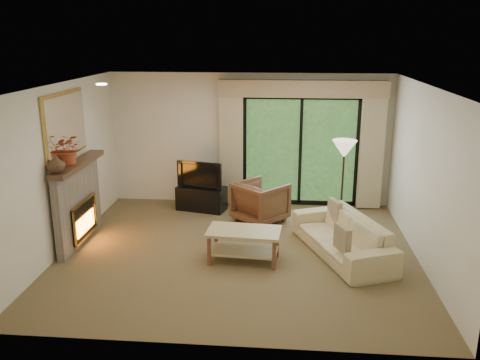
# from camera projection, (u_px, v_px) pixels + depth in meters

# --- Properties ---
(floor) EXTENTS (5.50, 5.50, 0.00)m
(floor) POSITION_uv_depth(u_px,v_px,m) (238.00, 252.00, 8.00)
(floor) COLOR brown
(floor) RESTS_ON ground
(ceiling) EXTENTS (5.50, 5.50, 0.00)m
(ceiling) POSITION_uv_depth(u_px,v_px,m) (238.00, 85.00, 7.27)
(ceiling) COLOR white
(ceiling) RESTS_ON ground
(wall_back) EXTENTS (5.00, 0.00, 5.00)m
(wall_back) POSITION_uv_depth(u_px,v_px,m) (250.00, 140.00, 10.03)
(wall_back) COLOR #F7E8D0
(wall_back) RESTS_ON ground
(wall_front) EXTENTS (5.00, 0.00, 5.00)m
(wall_front) POSITION_uv_depth(u_px,v_px,m) (216.00, 236.00, 5.24)
(wall_front) COLOR #F7E8D0
(wall_front) RESTS_ON ground
(wall_left) EXTENTS (0.00, 5.00, 5.00)m
(wall_left) POSITION_uv_depth(u_px,v_px,m) (62.00, 169.00, 7.87)
(wall_left) COLOR #F7E8D0
(wall_left) RESTS_ON ground
(wall_right) EXTENTS (0.00, 5.00, 5.00)m
(wall_right) POSITION_uv_depth(u_px,v_px,m) (426.00, 177.00, 7.40)
(wall_right) COLOR #F7E8D0
(wall_right) RESTS_ON ground
(fireplace) EXTENTS (0.24, 1.70, 1.37)m
(fireplace) POSITION_uv_depth(u_px,v_px,m) (78.00, 202.00, 8.22)
(fireplace) COLOR gray
(fireplace) RESTS_ON floor
(mirror) EXTENTS (0.07, 1.45, 1.02)m
(mirror) POSITION_uv_depth(u_px,v_px,m) (65.00, 125.00, 7.88)
(mirror) COLOR #B89843
(mirror) RESTS_ON wall_left
(sliding_door) EXTENTS (2.26, 0.10, 2.16)m
(sliding_door) POSITION_uv_depth(u_px,v_px,m) (300.00, 151.00, 9.95)
(sliding_door) COLOR black
(sliding_door) RESTS_ON floor
(curtain_left) EXTENTS (0.45, 0.18, 2.35)m
(curtain_left) POSITION_uv_depth(u_px,v_px,m) (231.00, 146.00, 9.93)
(curtain_left) COLOR #C1B088
(curtain_left) RESTS_ON floor
(curtain_right) EXTENTS (0.45, 0.18, 2.35)m
(curtain_right) POSITION_uv_depth(u_px,v_px,m) (372.00, 149.00, 9.70)
(curtain_right) COLOR #C1B088
(curtain_right) RESTS_ON floor
(cornice) EXTENTS (3.20, 0.24, 0.32)m
(cornice) POSITION_uv_depth(u_px,v_px,m) (303.00, 89.00, 9.53)
(cornice) COLOR tan
(cornice) RESTS_ON wall_back
(media_console) EXTENTS (1.00, 0.63, 0.47)m
(media_console) POSITION_uv_depth(u_px,v_px,m) (202.00, 198.00, 9.87)
(media_console) COLOR black
(media_console) RESTS_ON floor
(tv) EXTENTS (0.90, 0.33, 0.52)m
(tv) POSITION_uv_depth(u_px,v_px,m) (201.00, 174.00, 9.74)
(tv) COLOR black
(tv) RESTS_ON media_console
(armchair) EXTENTS (1.14, 1.15, 0.75)m
(armchair) POSITION_uv_depth(u_px,v_px,m) (261.00, 202.00, 9.22)
(armchair) COLOR brown
(armchair) RESTS_ON floor
(sofa) EXTENTS (1.52, 2.24, 0.61)m
(sofa) POSITION_uv_depth(u_px,v_px,m) (342.00, 236.00, 7.84)
(sofa) COLOR #D0C18B
(sofa) RESTS_ON floor
(pillow_near) EXTENTS (0.23, 0.38, 0.37)m
(pillow_near) POSITION_uv_depth(u_px,v_px,m) (342.00, 238.00, 7.22)
(pillow_near) COLOR brown
(pillow_near) RESTS_ON sofa
(pillow_far) EXTENTS (0.22, 0.36, 0.35)m
(pillow_far) POSITION_uv_depth(u_px,v_px,m) (335.00, 210.00, 8.37)
(pillow_far) COLOR brown
(pillow_far) RESTS_ON sofa
(coffee_table) EXTENTS (1.13, 0.68, 0.49)m
(coffee_table) POSITION_uv_depth(u_px,v_px,m) (244.00, 245.00, 7.65)
(coffee_table) COLOR tan
(coffee_table) RESTS_ON floor
(floor_lamp) EXTENTS (0.48, 0.48, 1.57)m
(floor_lamp) POSITION_uv_depth(u_px,v_px,m) (342.00, 184.00, 8.84)
(floor_lamp) COLOR beige
(floor_lamp) RESTS_ON floor
(vase) EXTENTS (0.29, 0.29, 0.28)m
(vase) POSITION_uv_depth(u_px,v_px,m) (56.00, 163.00, 7.33)
(vase) COLOR #483220
(vase) RESTS_ON fireplace
(branches) EXTENTS (0.46, 0.41, 0.48)m
(branches) POSITION_uv_depth(u_px,v_px,m) (69.00, 149.00, 7.77)
(branches) COLOR #B44926
(branches) RESTS_ON fireplace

